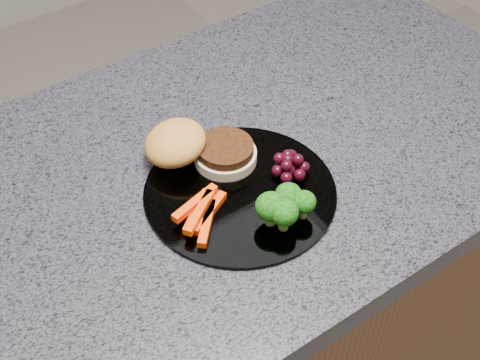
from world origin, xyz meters
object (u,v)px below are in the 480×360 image
Objects in this scene: island_cabinet at (205,350)px; burger at (193,149)px; plate at (240,192)px; grape_bunch at (290,165)px.

island_cabinet is 0.50m from burger.
plate is 1.52× the size of burger.
burger reaches higher than island_cabinet.
plate is at bearing 173.41° from grape_bunch.
burger reaches higher than plate.
island_cabinet is at bearing 114.90° from plate.
burger is at bearing 134.98° from grape_bunch.
burger is (0.01, 0.02, 0.50)m from island_cabinet.
plate is 4.81× the size of grape_bunch.
grape_bunch reaches higher than island_cabinet.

